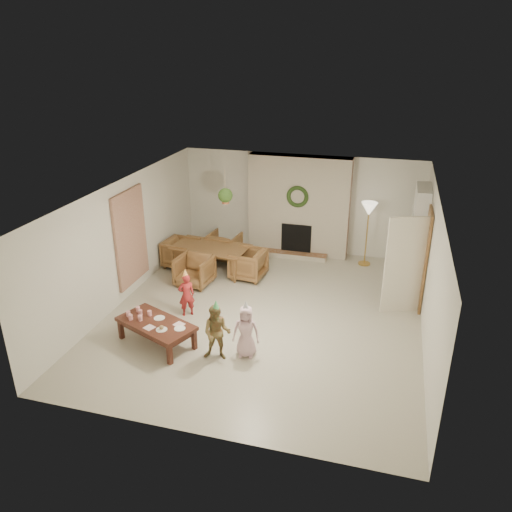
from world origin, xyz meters
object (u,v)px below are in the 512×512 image
(dining_chair_near, at_px, (194,271))
(dining_chair_far, at_px, (224,246))
(dining_chair_left, at_px, (181,253))
(child_plaid, at_px, (217,333))
(dining_chair_right, at_px, (248,264))
(dining_table, at_px, (210,259))
(child_pink, at_px, (246,331))
(coffee_table_top, at_px, (156,324))
(child_red, at_px, (186,295))

(dining_chair_near, relative_size, dining_chair_far, 1.00)
(dining_chair_left, relative_size, child_plaid, 0.75)
(dining_chair_left, xyz_separation_m, dining_chair_right, (1.73, -0.19, 0.00))
(dining_table, relative_size, dining_chair_near, 2.34)
(child_plaid, distance_m, child_pink, 0.50)
(coffee_table_top, xyz_separation_m, child_red, (0.12, 1.10, 0.04))
(dining_chair_left, height_order, coffee_table_top, dining_chair_left)
(dining_chair_right, bearing_deg, child_plaid, 13.31)
(child_pink, bearing_deg, child_plaid, -161.11)
(child_red, bearing_deg, dining_chair_far, -122.22)
(dining_chair_near, xyz_separation_m, coffee_table_top, (0.25, -2.40, 0.06))
(coffee_table_top, distance_m, child_red, 1.11)
(dining_chair_right, bearing_deg, dining_chair_near, -51.34)
(dining_chair_right, xyz_separation_m, coffee_table_top, (-0.80, -3.07, 0.06))
(coffee_table_top, bearing_deg, dining_chair_far, 113.89)
(dining_chair_right, height_order, child_plaid, child_plaid)
(dining_chair_near, relative_size, child_pink, 0.80)
(dining_chair_near, distance_m, dining_chair_left, 1.09)
(dining_chair_right, distance_m, child_plaid, 3.24)
(dining_chair_right, bearing_deg, coffee_table_top, -8.34)
(dining_chair_near, height_order, child_pink, child_pink)
(dining_table, bearing_deg, dining_chair_near, -90.00)
(dining_chair_far, height_order, dining_chair_right, same)
(dining_chair_near, height_order, dining_chair_left, same)
(dining_table, height_order, dining_chair_left, dining_chair_left)
(child_pink, bearing_deg, dining_table, 112.87)
(dining_chair_near, distance_m, child_red, 1.36)
(coffee_table_top, bearing_deg, child_pink, 25.53)
(dining_chair_left, distance_m, child_red, 2.40)
(coffee_table_top, relative_size, child_pink, 1.51)
(dining_chair_right, relative_size, coffee_table_top, 0.53)
(dining_chair_far, bearing_deg, coffee_table_top, 97.37)
(dining_table, bearing_deg, child_plaid, -61.47)
(dining_chair_far, height_order, dining_chair_left, same)
(dining_table, xyz_separation_m, dining_chair_right, (0.96, -0.10, 0.03))
(dining_chair_far, distance_m, coffee_table_top, 3.94)
(coffee_table_top, relative_size, child_red, 1.61)
(dining_chair_near, relative_size, dining_chair_right, 1.00)
(child_red, bearing_deg, dining_chair_right, -145.25)
(dining_chair_far, relative_size, child_plaid, 0.75)
(dining_chair_near, xyz_separation_m, dining_chair_far, (0.17, 1.54, 0.00))
(dining_chair_near, height_order, child_red, child_red)
(dining_chair_far, distance_m, child_pink, 4.23)
(dining_table, distance_m, dining_chair_near, 0.77)
(dining_chair_far, bearing_deg, child_plaid, 113.58)
(child_red, distance_m, child_pink, 1.83)
(dining_table, relative_size, child_red, 1.99)
(dining_chair_right, bearing_deg, child_pink, 21.98)
(dining_table, height_order, dining_chair_near, dining_chair_near)
(dining_chair_left, bearing_deg, child_pink, -134.79)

